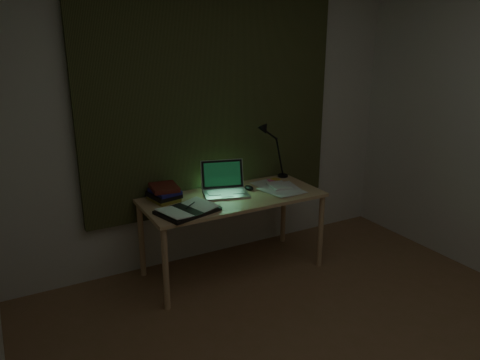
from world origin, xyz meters
The scene contains 11 objects.
wall_back centered at (0.00, 2.00, 1.25)m, with size 3.50×0.00×2.50m, color beige.
curtain centered at (0.00, 1.96, 1.45)m, with size 2.20×0.06×2.00m, color #2B2E17.
desk centered at (-0.01, 1.61, 0.33)m, with size 1.43×0.62×0.65m, color tan, non-canonical shape.
laptop centered at (-0.05, 1.66, 0.78)m, with size 0.35×0.39×0.25m, color silver, non-canonical shape.
open_textbook centered at (-0.46, 1.46, 0.67)m, with size 0.41×0.29×0.04m, color white, non-canonical shape.
book_stack centered at (-0.52, 1.78, 0.71)m, with size 0.20×0.23×0.12m, color white, non-canonical shape.
loose_papers centered at (0.38, 1.64, 0.66)m, with size 0.34×0.36×0.02m, color white, non-canonical shape.
mouse centered at (0.18, 1.68, 0.67)m, with size 0.06×0.10×0.04m, color black.
sticky_yellow centered at (0.50, 1.79, 0.66)m, with size 0.07×0.07×0.02m, color gold.
sticky_pink centered at (0.47, 1.79, 0.66)m, with size 0.07×0.07×0.01m, color #F35E8F.
desk_lamp centered at (0.63, 1.86, 0.90)m, with size 0.33×0.26×0.50m, color black, non-canonical shape.
Camera 1 is at (-1.64, -1.48, 1.89)m, focal length 35.00 mm.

